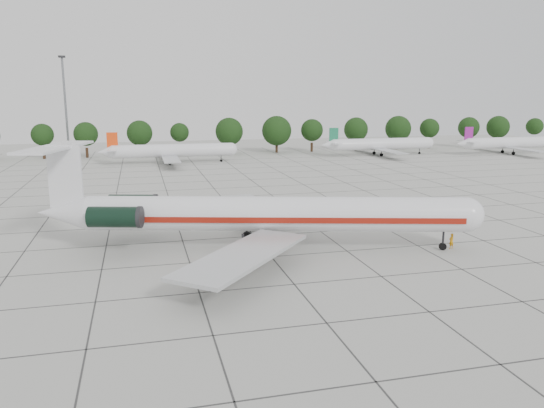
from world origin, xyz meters
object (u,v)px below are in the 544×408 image
at_px(bg_airliner_c, 172,151).
at_px(bg_airliner_e, 511,143).
at_px(ground_crew, 451,241).
at_px(bg_airliner_d, 381,144).
at_px(floodlight_mast, 65,100).
at_px(main_airliner, 251,213).

xyz_separation_m(bg_airliner_c, bg_airliner_e, (90.19, -1.62, 0.00)).
relative_size(ground_crew, bg_airliner_d, 0.06).
distance_m(bg_airliner_c, bg_airliner_e, 90.20).
xyz_separation_m(ground_crew, floodlight_mast, (-48.84, 101.77, 13.48)).
height_order(bg_airliner_c, bg_airliner_d, same).
relative_size(bg_airliner_d, bg_airliner_e, 1.00).
height_order(bg_airliner_c, floodlight_mast, floodlight_mast).
bearing_deg(main_airliner, bg_airliner_c, 107.86).
relative_size(ground_crew, bg_airliner_e, 0.06).
relative_size(main_airliner, bg_airliner_c, 1.60).
distance_m(main_airliner, bg_airliner_c, 73.14).
relative_size(bg_airliner_d, floodlight_mast, 1.11).
relative_size(main_airliner, bg_airliner_e, 1.60).
distance_m(bg_airliner_d, bg_airliner_e, 36.18).
bearing_deg(bg_airliner_e, ground_crew, -131.17).
relative_size(ground_crew, bg_airliner_c, 0.06).
bearing_deg(main_airliner, bg_airliner_e, 54.72).
xyz_separation_m(ground_crew, bg_airliner_c, (-23.42, 77.96, 2.10)).
height_order(ground_crew, bg_airliner_e, bg_airliner_e).
bearing_deg(bg_airliner_d, bg_airliner_c, -176.25).
distance_m(ground_crew, bg_airliner_d, 87.23).
distance_m(main_airliner, bg_airliner_d, 92.12).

